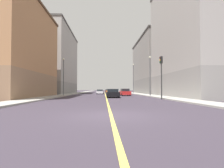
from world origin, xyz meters
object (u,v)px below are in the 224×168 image
(building_left_near, at_px, (194,33))
(street_lamp_left_near, at_px, (150,72))
(car_black, at_px, (113,93))
(building_left_mid, at_px, (154,66))
(building_right_midblock, at_px, (56,62))
(car_teal, at_px, (109,91))
(car_white, at_px, (100,92))
(car_red, at_px, (125,92))
(street_lamp_right_near, at_px, (63,73))
(building_right_corner, at_px, (13,50))
(street_lamp_left_far, at_px, (133,76))
(traffic_light_left_near, at_px, (161,71))
(car_maroon, at_px, (107,91))
(car_orange, at_px, (109,91))

(building_left_near, distance_m, street_lamp_left_near, 9.42)
(car_black, bearing_deg, building_left_mid, 60.48)
(building_right_midblock, bearing_deg, street_lamp_left_near, -42.41)
(car_teal, bearing_deg, building_left_mid, -34.95)
(building_right_midblock, relative_size, car_white, 5.65)
(building_left_near, relative_size, building_left_mid, 0.90)
(car_red, bearing_deg, street_lamp_right_near, -171.72)
(building_right_corner, height_order, street_lamp_left_near, building_right_corner)
(car_white, bearing_deg, building_left_near, -50.70)
(street_lamp_left_far, bearing_deg, car_teal, 120.64)
(traffic_light_left_near, bearing_deg, car_black, 136.65)
(car_maroon, height_order, car_orange, car_orange)
(building_right_corner, bearing_deg, car_white, 56.89)
(building_right_midblock, relative_size, traffic_light_left_near, 4.40)
(car_orange, bearing_deg, car_black, -90.45)
(building_left_mid, relative_size, street_lamp_left_far, 2.81)
(street_lamp_left_far, relative_size, car_red, 1.94)
(traffic_light_left_near, relative_size, car_maroon, 1.22)
(street_lamp_left_far, bearing_deg, building_left_near, -73.11)
(car_teal, bearing_deg, traffic_light_left_near, -81.92)
(street_lamp_left_near, relative_size, car_maroon, 1.59)
(building_right_corner, xyz_separation_m, car_red, (18.30, 7.59, -6.65))
(building_left_near, distance_m, car_maroon, 46.37)
(car_black, bearing_deg, car_white, 96.99)
(building_right_midblock, bearing_deg, street_lamp_left_far, -6.21)
(car_white, relative_size, car_orange, 0.98)
(car_black, bearing_deg, car_teal, 89.14)
(car_maroon, bearing_deg, traffic_light_left_near, -83.17)
(car_black, bearing_deg, street_lamp_left_near, 28.51)
(traffic_light_left_near, distance_m, car_red, 13.79)
(car_black, relative_size, car_white, 1.07)
(street_lamp_right_near, xyz_separation_m, car_orange, (9.19, 17.60, -3.75))
(building_left_mid, bearing_deg, car_red, -123.20)
(street_lamp_left_far, bearing_deg, car_red, -106.07)
(building_left_near, xyz_separation_m, traffic_light_left_near, (-7.48, -6.13, -6.92))
(building_left_near, height_order, car_teal, building_left_near)
(street_lamp_left_far, bearing_deg, car_white, -168.50)
(building_right_corner, distance_m, car_maroon, 47.01)
(building_right_corner, bearing_deg, car_maroon, 70.56)
(building_left_mid, height_order, building_right_midblock, building_right_midblock)
(building_left_near, relative_size, car_orange, 4.79)
(car_teal, bearing_deg, car_orange, -91.89)
(street_lamp_right_near, bearing_deg, building_right_midblock, 109.29)
(building_left_mid, distance_m, car_orange, 15.17)
(street_lamp_right_near, bearing_deg, car_red, 8.28)
(car_black, height_order, car_red, car_red)
(street_lamp_right_near, relative_size, car_black, 1.53)
(traffic_light_left_near, relative_size, car_orange, 1.25)
(street_lamp_right_near, distance_m, car_teal, 28.80)
(traffic_light_left_near, xyz_separation_m, car_orange, (-5.75, 28.99, -2.94))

